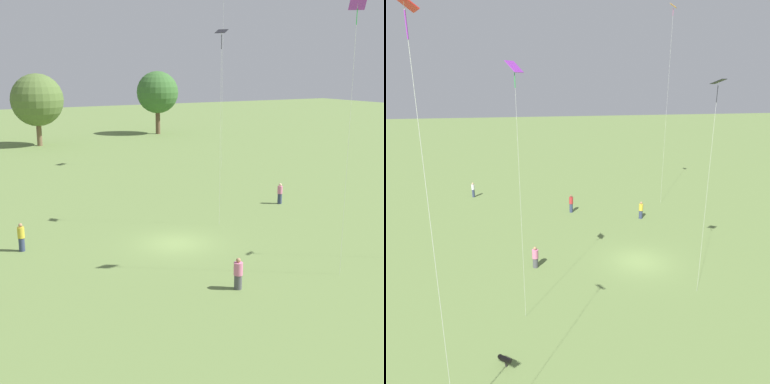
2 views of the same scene
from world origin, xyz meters
TOP-DOWN VIEW (x-y plane):
  - ground_plane at (0.00, 0.00)m, footprint 240.00×240.00m
  - person_0 at (-8.88, 3.17)m, footprint 0.49×0.49m
  - person_3 at (-19.17, -13.94)m, footprint 0.44×0.44m
  - person_4 at (-0.46, -7.88)m, footprint 0.62×0.62m
  - person_5 at (-11.90, -3.40)m, footprint 0.54×0.54m
  - kite_0 at (4.66, 2.34)m, footprint 0.98×0.99m
  - kite_1 at (-13.23, 7.04)m, footprint 0.92×0.88m
  - kite_2 at (5.47, -8.86)m, footprint 0.98×0.92m
  - kite_5 at (14.61, -11.43)m, footprint 0.82×0.76m
  - dog_0 at (9.29, -10.02)m, footprint 0.59×0.70m

SIDE VIEW (x-z plane):
  - ground_plane at x=0.00m, z-range 0.00..0.00m
  - dog_0 at x=9.29m, z-range 0.11..0.66m
  - person_4 at x=-0.46m, z-range -0.02..1.62m
  - person_0 at x=-8.88m, z-range -0.01..1.74m
  - person_3 at x=-19.17m, z-range 0.01..1.78m
  - person_5 at x=-11.90m, z-range 0.00..1.90m
  - kite_0 at x=4.66m, z-range 5.68..19.05m
  - kite_2 at x=5.47m, z-range 6.00..20.19m
  - kite_5 at x=14.61m, z-range 6.17..21.41m
  - kite_1 at x=-13.23m, z-range 8.12..28.56m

